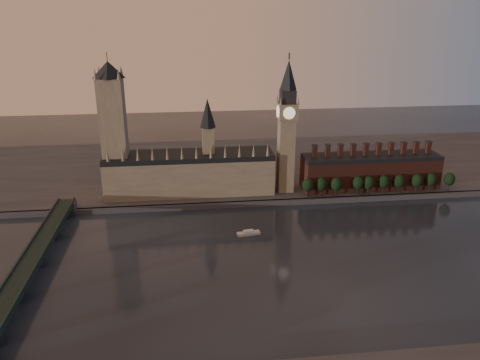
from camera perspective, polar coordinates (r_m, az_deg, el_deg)
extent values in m
plane|color=black|center=(279.51, 8.10, -10.21)|extent=(900.00, 900.00, 0.00)
cube|color=#4B4A50|center=(357.21, 4.53, -2.76)|extent=(900.00, 4.00, 4.00)
cube|color=#4B4A50|center=(440.26, 2.29, 1.73)|extent=(900.00, 180.00, 4.00)
cube|color=gray|center=(368.51, -6.12, 0.58)|extent=(130.00, 30.00, 28.00)
cube|color=black|center=(363.55, -6.21, 2.96)|extent=(130.00, 30.00, 4.00)
cube|color=gray|center=(361.16, -3.89, 4.57)|extent=(9.00, 9.00, 24.00)
cone|color=black|center=(355.77, -3.97, 8.14)|extent=(12.00, 12.00, 22.00)
cone|color=gray|center=(352.84, -15.85, 2.96)|extent=(2.60, 2.60, 10.00)
cone|color=gray|center=(351.25, -14.13, 3.05)|extent=(2.60, 2.60, 10.00)
cone|color=gray|center=(349.99, -12.38, 3.13)|extent=(2.60, 2.60, 10.00)
cone|color=gray|center=(349.05, -10.63, 3.21)|extent=(2.60, 2.60, 10.00)
cone|color=gray|center=(348.43, -8.87, 3.28)|extent=(2.60, 2.60, 10.00)
cone|color=gray|center=(348.15, -7.10, 3.36)|extent=(2.60, 2.60, 10.00)
cone|color=gray|center=(348.20, -5.34, 3.43)|extent=(2.60, 2.60, 10.00)
cone|color=gray|center=(348.58, -3.57, 3.49)|extent=(2.60, 2.60, 10.00)
cone|color=gray|center=(349.29, -1.81, 3.56)|extent=(2.60, 2.60, 10.00)
cone|color=gray|center=(350.32, -0.06, 3.62)|extent=(2.60, 2.60, 10.00)
cone|color=gray|center=(351.68, 1.68, 3.67)|extent=(2.60, 2.60, 10.00)
cone|color=gray|center=(353.36, 3.40, 3.72)|extent=(2.60, 2.60, 10.00)
cube|color=gray|center=(363.44, -15.03, 4.84)|extent=(18.00, 18.00, 90.00)
cone|color=black|center=(354.21, -15.78, 12.82)|extent=(24.00, 24.00, 12.00)
cylinder|color=#232326|center=(353.59, -15.87, 13.78)|extent=(0.50, 0.50, 12.00)
cone|color=gray|center=(347.91, -17.27, 12.23)|extent=(3.00, 3.00, 8.00)
cone|color=gray|center=(345.45, -14.60, 12.43)|extent=(3.00, 3.00, 8.00)
cone|color=gray|center=(363.56, -16.84, 12.57)|extent=(3.00, 3.00, 8.00)
cone|color=gray|center=(361.20, -14.28, 12.75)|extent=(3.00, 3.00, 8.00)
cube|color=gray|center=(367.13, 5.60, 2.99)|extent=(12.00, 12.00, 58.00)
cube|color=gray|center=(358.56, 5.79, 8.34)|extent=(14.00, 14.00, 12.00)
cube|color=#232326|center=(356.53, 5.85, 10.07)|extent=(11.00, 11.00, 10.00)
cone|color=black|center=(354.17, 5.94, 12.62)|extent=(13.00, 13.00, 22.00)
cylinder|color=#232326|center=(352.73, 6.02, 14.80)|extent=(1.00, 1.00, 5.00)
cylinder|color=beige|center=(351.68, 6.04, 8.11)|extent=(9.00, 0.50, 9.00)
cylinder|color=beige|center=(365.45, 5.54, 8.57)|extent=(9.00, 0.50, 9.00)
cylinder|color=beige|center=(357.09, 4.65, 8.33)|extent=(0.50, 9.00, 9.00)
cylinder|color=beige|center=(360.16, 6.92, 8.35)|extent=(0.50, 9.00, 9.00)
cone|color=gray|center=(349.27, 5.01, 9.56)|extent=(2.00, 2.00, 6.00)
cone|color=gray|center=(352.11, 7.11, 9.57)|extent=(2.00, 2.00, 6.00)
cone|color=gray|center=(361.81, 4.59, 9.94)|extent=(2.00, 2.00, 6.00)
cone|color=gray|center=(364.55, 6.63, 9.94)|extent=(2.00, 2.00, 6.00)
cube|color=#52271F|center=(392.83, 15.55, 0.87)|extent=(110.00, 25.00, 24.00)
cube|color=black|center=(388.80, 15.73, 2.75)|extent=(110.00, 25.00, 3.00)
cube|color=#52271F|center=(371.90, 9.08, 3.45)|extent=(3.50, 3.50, 9.00)
cube|color=#232326|center=(370.54, 9.12, 4.19)|extent=(4.20, 4.20, 1.00)
cube|color=#52271F|center=(374.83, 10.62, 3.49)|extent=(3.50, 3.50, 9.00)
cube|color=#232326|center=(373.48, 10.67, 4.22)|extent=(4.20, 4.20, 1.00)
cube|color=#52271F|center=(378.03, 12.14, 3.52)|extent=(3.50, 3.50, 9.00)
cube|color=#232326|center=(376.69, 12.19, 4.25)|extent=(4.20, 4.20, 1.00)
cube|color=#52271F|center=(381.49, 13.63, 3.55)|extent=(3.50, 3.50, 9.00)
cube|color=#232326|center=(380.16, 13.69, 4.28)|extent=(4.20, 4.20, 1.00)
cube|color=#52271F|center=(385.20, 15.09, 3.58)|extent=(3.50, 3.50, 9.00)
cube|color=#232326|center=(383.88, 15.16, 4.30)|extent=(4.20, 4.20, 1.00)
cube|color=#52271F|center=(389.15, 16.52, 3.61)|extent=(3.50, 3.50, 9.00)
cube|color=#232326|center=(387.84, 16.60, 4.32)|extent=(4.20, 4.20, 1.00)
cube|color=#52271F|center=(393.34, 17.93, 3.63)|extent=(3.50, 3.50, 9.00)
cube|color=#232326|center=(392.05, 18.01, 4.33)|extent=(4.20, 4.20, 1.00)
cube|color=#52271F|center=(397.76, 19.30, 3.65)|extent=(3.50, 3.50, 9.00)
cube|color=#232326|center=(396.48, 19.38, 4.34)|extent=(4.20, 4.20, 1.00)
cube|color=#52271F|center=(402.41, 20.64, 3.67)|extent=(3.50, 3.50, 9.00)
cube|color=#232326|center=(401.14, 20.73, 4.35)|extent=(4.20, 4.20, 1.00)
cube|color=#52271F|center=(407.26, 21.96, 3.68)|extent=(3.50, 3.50, 9.00)
cube|color=#232326|center=(406.02, 22.05, 4.36)|extent=(4.20, 4.20, 1.00)
cylinder|color=black|center=(364.51, 8.20, -1.58)|extent=(0.80, 0.80, 6.00)
ellipsoid|color=black|center=(362.20, 8.25, -0.63)|extent=(8.60, 8.60, 10.75)
cylinder|color=black|center=(368.29, 9.83, -1.45)|extent=(0.80, 0.80, 6.00)
ellipsoid|color=black|center=(366.00, 9.89, -0.50)|extent=(8.60, 8.60, 10.75)
cylinder|color=black|center=(370.31, 11.59, -1.45)|extent=(0.80, 0.80, 6.00)
ellipsoid|color=black|center=(368.04, 11.66, -0.50)|extent=(8.60, 8.60, 10.75)
cylinder|color=black|center=(376.97, 14.12, -1.26)|extent=(0.80, 0.80, 6.00)
ellipsoid|color=black|center=(374.74, 14.20, -0.34)|extent=(8.60, 8.60, 10.75)
cylinder|color=black|center=(379.33, 15.31, -1.24)|extent=(0.80, 0.80, 6.00)
ellipsoid|color=black|center=(377.11, 15.40, -0.32)|extent=(8.60, 8.60, 10.75)
cylinder|color=black|center=(384.74, 17.01, -1.11)|extent=(0.80, 0.80, 6.00)
ellipsoid|color=black|center=(382.55, 17.11, -0.20)|extent=(8.60, 8.60, 10.75)
cylinder|color=black|center=(389.78, 18.70, -1.03)|extent=(0.80, 0.80, 6.00)
ellipsoid|color=black|center=(387.62, 18.81, -0.13)|extent=(8.60, 8.60, 10.75)
cylinder|color=black|center=(395.81, 20.65, -0.95)|extent=(0.80, 0.80, 6.00)
ellipsoid|color=black|center=(393.68, 20.76, -0.07)|extent=(8.60, 8.60, 10.75)
cylinder|color=black|center=(402.24, 22.12, -0.82)|extent=(0.80, 0.80, 6.00)
ellipsoid|color=black|center=(400.15, 22.24, 0.05)|extent=(8.60, 8.60, 10.75)
cylinder|color=black|center=(408.90, 24.04, -0.76)|extent=(0.80, 0.80, 6.00)
ellipsoid|color=black|center=(406.84, 24.17, 0.09)|extent=(8.60, 8.60, 10.75)
cube|color=#1C2C26|center=(277.10, -24.84, -10.18)|extent=(12.00, 200.00, 2.50)
cube|color=#1C2C26|center=(278.02, -25.99, -9.82)|extent=(1.00, 200.00, 1.30)
cube|color=#1C2C26|center=(274.50, -23.80, -9.85)|extent=(1.00, 200.00, 1.30)
cube|color=#4B4A50|center=(360.06, -20.47, -2.98)|extent=(14.00, 8.00, 6.00)
cylinder|color=#232326|center=(269.85, -25.43, -12.38)|extent=(8.00, 8.00, 7.75)
cylinder|color=#232326|center=(297.76, -23.48, -8.95)|extent=(8.00, 8.00, 7.75)
cylinder|color=#232326|center=(326.82, -21.89, -6.12)|extent=(8.00, 8.00, 7.75)
cylinder|color=#232326|center=(356.75, -20.58, -3.75)|extent=(8.00, 8.00, 7.75)
cube|color=silver|center=(311.06, 1.05, -6.52)|extent=(15.85, 6.62, 1.76)
cube|color=silver|center=(310.38, 1.05, -6.26)|extent=(7.00, 4.23, 1.32)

